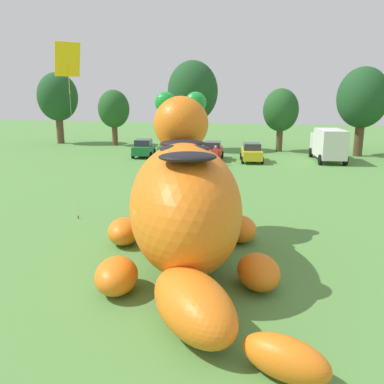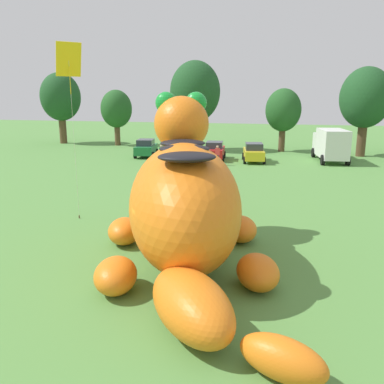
{
  "view_description": "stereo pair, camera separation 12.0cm",
  "coord_description": "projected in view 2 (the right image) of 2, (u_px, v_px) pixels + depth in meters",
  "views": [
    {
      "loc": [
        3.33,
        -11.59,
        5.7
      ],
      "look_at": [
        -0.15,
        2.22,
        2.34
      ],
      "focal_mm": 37.45,
      "sensor_mm": 36.0,
      "label": 1
    },
    {
      "loc": [
        3.45,
        -11.56,
        5.7
      ],
      "look_at": [
        -0.15,
        2.22,
        2.34
      ],
      "focal_mm": 37.45,
      "sensor_mm": 36.0,
      "label": 2
    }
  ],
  "objects": [
    {
      "name": "spectator_near_inflatable",
      "position": [
        161.0,
        154.0,
        35.1
      ],
      "size": [
        0.38,
        0.26,
        1.71
      ],
      "color": "#2D334C",
      "rests_on": "ground"
    },
    {
      "name": "tethered_flying_kite",
      "position": [
        69.0,
        62.0,
        17.77
      ],
      "size": [
        1.13,
        1.13,
        8.08
      ],
      "color": "brown",
      "rests_on": "ground"
    },
    {
      "name": "tree_far_left",
      "position": [
        61.0,
        97.0,
        50.2
      ],
      "size": [
        4.96,
        4.96,
        8.8
      ],
      "color": "brown",
      "rests_on": "ground"
    },
    {
      "name": "tree_centre",
      "position": [
        365.0,
        98.0,
        38.78
      ],
      "size": [
        4.87,
        4.87,
        8.65
      ],
      "color": "brown",
      "rests_on": "ground"
    },
    {
      "name": "car_yellow",
      "position": [
        254.0,
        152.0,
        36.38
      ],
      "size": [
        2.47,
        4.33,
        1.72
      ],
      "color": "yellow",
      "rests_on": "ground"
    },
    {
      "name": "spectator_wandering",
      "position": [
        206.0,
        190.0,
        21.63
      ],
      "size": [
        0.38,
        0.26,
        1.71
      ],
      "color": "#2D334C",
      "rests_on": "ground"
    },
    {
      "name": "ground_plane",
      "position": [
        179.0,
        277.0,
        13.04
      ],
      "size": [
        160.0,
        160.0,
        0.0
      ],
      "primitive_type": "plane",
      "color": "#568E42"
    },
    {
      "name": "car_red",
      "position": [
        215.0,
        151.0,
        37.58
      ],
      "size": [
        2.32,
        4.28,
        1.72
      ],
      "color": "red",
      "rests_on": "ground"
    },
    {
      "name": "tree_centre_left",
      "position": [
        283.0,
        111.0,
        42.65
      ],
      "size": [
        3.77,
        3.77,
        6.69
      ],
      "color": "brown",
      "rests_on": "ground"
    },
    {
      "name": "car_blue",
      "position": [
        178.0,
        149.0,
        38.57
      ],
      "size": [
        2.1,
        4.18,
        1.72
      ],
      "color": "#2347B7",
      "rests_on": "ground"
    },
    {
      "name": "tree_left",
      "position": [
        116.0,
        109.0,
        48.3
      ],
      "size": [
        3.75,
        3.75,
        6.66
      ],
      "color": "brown",
      "rests_on": "ground"
    },
    {
      "name": "car_green",
      "position": [
        146.0,
        148.0,
        39.61
      ],
      "size": [
        2.51,
        4.35,
        1.72
      ],
      "color": "#1E7238",
      "rests_on": "ground"
    },
    {
      "name": "tree_mid_left",
      "position": [
        195.0,
        92.0,
        43.19
      ],
      "size": [
        5.42,
        5.42,
        9.61
      ],
      "color": "brown",
      "rests_on": "ground"
    },
    {
      "name": "giant_inflatable_creature",
      "position": [
        185.0,
        203.0,
        13.72
      ],
      "size": [
        8.39,
        10.59,
        5.95
      ],
      "color": "orange",
      "rests_on": "ground"
    },
    {
      "name": "spectator_by_cars",
      "position": [
        183.0,
        171.0,
        27.23
      ],
      "size": [
        0.38,
        0.26,
        1.71
      ],
      "color": "#2D334C",
      "rests_on": "ground"
    },
    {
      "name": "box_truck",
      "position": [
        330.0,
        144.0,
        36.53
      ],
      "size": [
        3.12,
        6.63,
        2.95
      ],
      "color": "silver",
      "rests_on": "ground"
    },
    {
      "name": "spectator_mid_field",
      "position": [
        217.0,
        155.0,
        34.5
      ],
      "size": [
        0.38,
        0.26,
        1.71
      ],
      "color": "#2D334C",
      "rests_on": "ground"
    }
  ]
}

